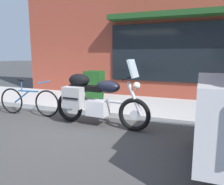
% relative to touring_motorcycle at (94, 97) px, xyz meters
% --- Properties ---
extents(ground_plane, '(80.00, 80.00, 0.00)m').
position_rel_touring_motorcycle_xyz_m(ground_plane, '(-0.31, -0.44, -0.61)').
color(ground_plane, '#3C3C3C').
extents(touring_motorcycle, '(2.21, 0.62, 1.41)m').
position_rel_touring_motorcycle_xyz_m(touring_motorcycle, '(0.00, 0.00, 0.00)').
color(touring_motorcycle, black).
rests_on(touring_motorcycle, ground_plane).
extents(parked_bicycle, '(1.69, 0.48, 0.92)m').
position_rel_touring_motorcycle_xyz_m(parked_bicycle, '(-1.88, 0.15, -0.25)').
color(parked_bicycle, black).
rests_on(parked_bicycle, ground_plane).
extents(sandwich_board_sign, '(0.55, 0.41, 0.90)m').
position_rel_touring_motorcycle_xyz_m(sandwich_board_sign, '(-0.90, 1.85, -0.04)').
color(sandwich_board_sign, '#1E511E').
rests_on(sandwich_board_sign, sidewalk_curb).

